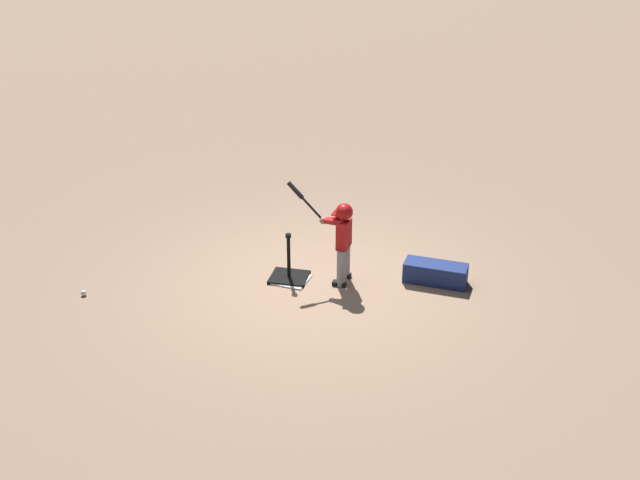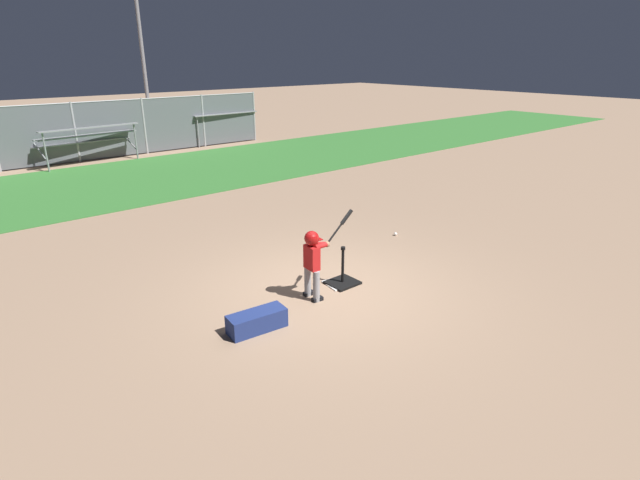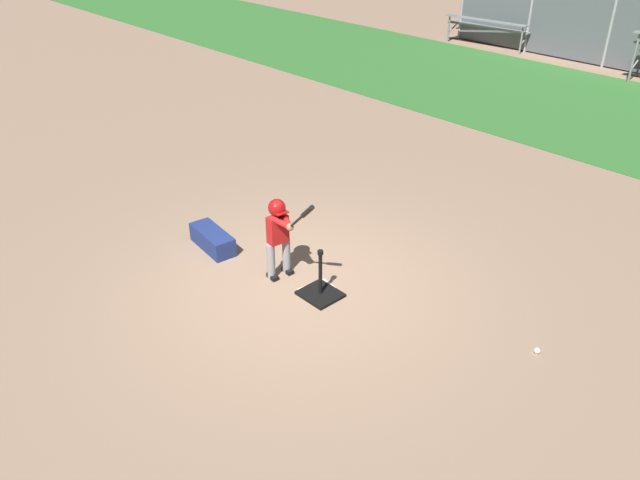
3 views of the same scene
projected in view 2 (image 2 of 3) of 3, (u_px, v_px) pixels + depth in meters
name	position (u px, v px, depth m)	size (l,w,h in m)	color
ground_plane	(328.00, 290.00, 8.32)	(90.00, 90.00, 0.00)	#93755B
grass_outfield_strip	(119.00, 182.00, 15.32)	(56.00, 6.21, 0.02)	#33702D
backstop_fence	(75.00, 131.00, 17.76)	(15.21, 0.08, 2.12)	#9E9EA3
home_plate	(339.00, 283.00, 8.54)	(0.44, 0.44, 0.02)	white
batting_tee	(343.00, 280.00, 8.51)	(0.50, 0.45, 0.68)	black
batter_child	(314.00, 256.00, 7.79)	(0.91, 0.37, 1.37)	gray
baseball	(396.00, 234.00, 10.79)	(0.07, 0.07, 0.07)	white
bleachers_center	(81.00, 143.00, 18.12)	(3.58, 2.75, 1.35)	gray
bleachers_left_center	(216.00, 126.00, 22.25)	(3.14, 2.28, 1.32)	gray
equipment_bag	(257.00, 321.00, 7.07)	(0.84, 0.32, 0.28)	navy
field_light_pole	(140.00, 29.00, 26.16)	(1.76, 0.44, 7.34)	slate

